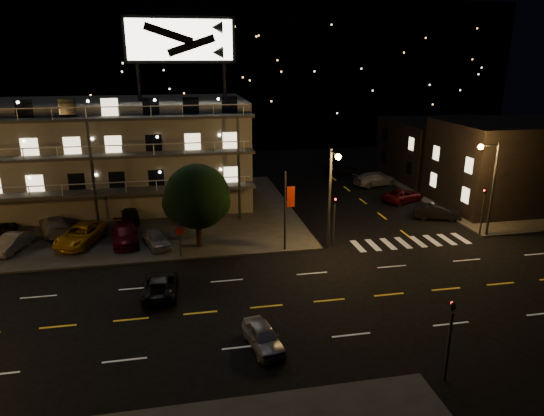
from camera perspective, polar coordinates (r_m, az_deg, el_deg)
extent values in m
plane|color=black|center=(29.94, -4.51, -11.84)|extent=(140.00, 140.00, 0.00)
cube|color=#333431|center=(49.52, -23.67, -1.11)|extent=(44.00, 24.00, 0.15)
cube|color=#333431|center=(58.27, 23.58, 1.57)|extent=(16.00, 24.00, 0.15)
cube|color=gray|center=(51.40, -19.09, 5.76)|extent=(28.00, 12.00, 10.00)
cube|color=gray|center=(50.68, -19.68, 11.57)|extent=(28.00, 12.00, 0.50)
cube|color=#333431|center=(45.16, -19.95, 1.71)|extent=(28.00, 1.80, 0.25)
cube|color=#333431|center=(44.45, -20.37, 5.68)|extent=(28.00, 1.80, 0.25)
cube|color=#333431|center=(43.97, -20.82, 9.75)|extent=(28.00, 1.80, 0.25)
cylinder|color=black|center=(48.13, -15.42, 14.08)|extent=(0.36, 0.36, 3.50)
cylinder|color=black|center=(48.25, -5.61, 14.61)|extent=(0.36, 0.36, 3.50)
cube|color=black|center=(47.98, -10.78, 18.86)|extent=(10.20, 0.50, 4.20)
cube|color=#EEE3CA|center=(47.68, -10.77, 18.87)|extent=(9.60, 0.06, 3.60)
cube|color=black|center=(54.22, 26.45, 4.64)|extent=(14.00, 10.00, 8.50)
cube|color=black|center=(64.09, 19.99, 6.48)|extent=(14.00, 12.00, 7.00)
cube|color=black|center=(96.03, -9.80, 15.74)|extent=(120.00, 20.00, 24.00)
cylinder|color=#2D2D30|center=(37.60, 6.79, 0.95)|extent=(0.20, 0.20, 8.00)
cylinder|color=#2D2D30|center=(35.95, 7.39, 6.40)|extent=(0.12, 1.80, 0.12)
sphere|color=#FEA33F|center=(35.23, 7.79, 5.99)|extent=(0.44, 0.44, 0.44)
cylinder|color=#2D2D30|center=(43.86, 24.51, 1.87)|extent=(0.20, 0.20, 8.00)
cylinder|color=#2D2D30|center=(42.63, 24.27, 6.75)|extent=(1.80, 0.12, 0.12)
sphere|color=#FEA33F|center=(42.19, 23.35, 6.62)|extent=(0.44, 0.44, 0.44)
cylinder|color=#2D2D30|center=(38.61, 7.29, -2.06)|extent=(0.14, 0.14, 3.60)
imported|color=black|center=(37.90, 7.42, 1.22)|extent=(0.20, 0.16, 1.00)
sphere|color=#FF0C0C|center=(37.82, 7.47, 1.02)|extent=(0.14, 0.14, 0.14)
cylinder|color=#2D2D30|center=(24.66, 20.04, -15.11)|extent=(0.14, 0.14, 3.60)
imported|color=black|center=(23.54, 20.62, -10.36)|extent=(0.20, 0.16, 1.00)
sphere|color=#FF0C0C|center=(23.67, 20.45, -10.45)|extent=(0.14, 0.14, 0.14)
cylinder|color=#2D2D30|center=(44.32, 23.48, -0.82)|extent=(0.14, 0.14, 3.60)
imported|color=black|center=(43.71, 23.84, 2.04)|extent=(0.16, 0.20, 1.00)
sphere|color=#FF0C0C|center=(43.66, 23.70, 1.91)|extent=(0.14, 0.14, 0.14)
cylinder|color=#2D2D30|center=(37.04, 1.53, -0.49)|extent=(0.16, 0.16, 6.40)
cube|color=red|center=(36.78, 2.23, 1.33)|extent=(0.60, 0.04, 1.60)
cylinder|color=#2D2D30|center=(37.13, -10.74, -4.20)|extent=(0.08, 0.08, 2.20)
cylinder|color=red|center=(36.71, -10.83, -2.71)|extent=(0.91, 0.04, 0.91)
cylinder|color=black|center=(38.71, -8.59, -2.82)|extent=(0.49, 0.49, 2.34)
sphere|color=black|center=(37.80, -8.79, 1.34)|extent=(5.07, 5.07, 5.07)
sphere|color=black|center=(38.32, -10.52, 0.56)|extent=(3.12, 3.12, 3.12)
sphere|color=black|center=(37.59, -7.10, 0.70)|extent=(2.93, 2.93, 2.93)
imported|color=#9C9BA1|center=(42.59, -28.33, -3.64)|extent=(2.41, 4.20, 1.31)
imported|color=gold|center=(41.85, -21.58, -2.93)|extent=(4.08, 5.95, 1.51)
imported|color=#510B11|center=(40.91, -16.91, -2.95)|extent=(2.60, 5.16, 1.44)
imported|color=#9C9BA1|center=(39.39, -13.47, -3.60)|extent=(2.59, 3.96, 1.25)
imported|color=#9C9BA1|center=(45.16, -24.26, -1.83)|extent=(3.68, 5.45, 1.47)
imported|color=black|center=(45.85, -16.36, -0.73)|extent=(2.06, 4.19, 1.37)
imported|color=#510B11|center=(44.68, -8.97, -0.80)|extent=(1.55, 3.79, 1.22)
imported|color=black|center=(47.72, 18.86, -0.44)|extent=(4.47, 2.71, 1.39)
imported|color=#510B11|center=(52.46, 15.19, 1.44)|extent=(5.16, 3.82, 1.30)
imported|color=#9C9BA1|center=(58.19, 12.02, 3.34)|extent=(5.54, 3.18, 1.51)
imported|color=black|center=(62.93, 8.07, 4.61)|extent=(4.61, 2.52, 1.49)
imported|color=#9C9BA1|center=(26.22, -1.06, -14.88)|extent=(2.07, 3.79, 1.22)
imported|color=black|center=(32.20, -13.02, -8.79)|extent=(2.31, 4.62, 1.26)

